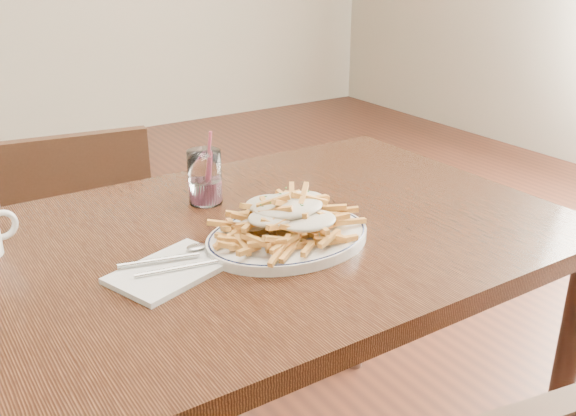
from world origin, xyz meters
TOP-DOWN VIEW (x-y plane):
  - table at (0.00, 0.00)m, footprint 1.20×0.80m
  - chair_far at (-0.17, 0.72)m, footprint 0.43×0.43m
  - fries_plate at (0.01, -0.08)m, footprint 0.38×0.35m
  - loaded_fries at (0.01, -0.08)m, footprint 0.28×0.23m
  - napkin at (-0.22, -0.07)m, footprint 0.23×0.18m
  - cutlery at (-0.22, -0.06)m, footprint 0.20×0.09m
  - water_glass at (-0.02, 0.19)m, footprint 0.07×0.07m

SIDE VIEW (x-z plane):
  - chair_far at x=-0.17m, z-range 0.05..0.87m
  - table at x=0.00m, z-range 0.30..1.05m
  - napkin at x=-0.22m, z-range 0.75..0.76m
  - fries_plate at x=0.01m, z-range 0.75..0.77m
  - cutlery at x=-0.22m, z-range 0.76..0.77m
  - water_glass at x=-0.02m, z-range 0.72..0.88m
  - loaded_fries at x=0.01m, z-range 0.77..0.85m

